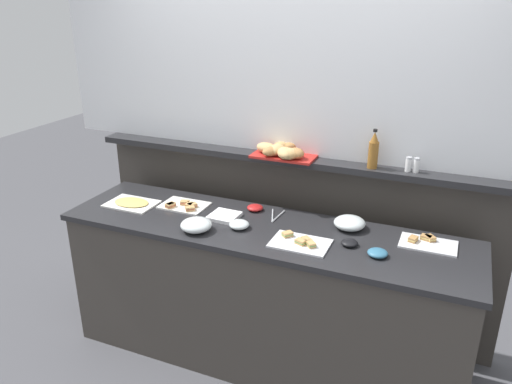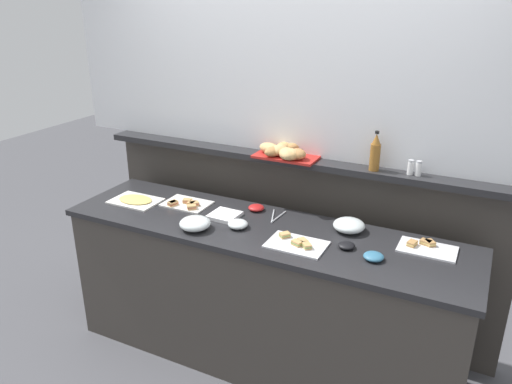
{
  "view_description": "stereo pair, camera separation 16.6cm",
  "coord_description": "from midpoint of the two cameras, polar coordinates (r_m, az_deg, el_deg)",
  "views": [
    {
      "loc": [
        0.99,
        -2.44,
        2.2
      ],
      "look_at": [
        -0.09,
        0.1,
        1.1
      ],
      "focal_mm": 35.0,
      "sensor_mm": 36.0,
      "label": 1
    },
    {
      "loc": [
        1.14,
        -2.37,
        2.2
      ],
      "look_at": [
        -0.09,
        0.1,
        1.1
      ],
      "focal_mm": 35.0,
      "sensor_mm": 36.0,
      "label": 2
    }
  ],
  "objects": [
    {
      "name": "ground_plane",
      "position": [
        3.88,
        2.92,
        -12.96
      ],
      "size": [
        12.0,
        12.0,
        0.0
      ],
      "primitive_type": "plane",
      "color": "#4C4C51"
    },
    {
      "name": "buffet_counter",
      "position": [
        3.16,
        -0.78,
        -11.72
      ],
      "size": [
        2.46,
        0.65,
        0.93
      ],
      "color": "#3D3833",
      "rests_on": "ground_plane"
    },
    {
      "name": "back_ledge_unit",
      "position": [
        3.46,
        2.54,
        -4.91
      ],
      "size": [
        2.76,
        0.22,
        1.24
      ],
      "color": "#3D3833",
      "rests_on": "ground_plane"
    },
    {
      "name": "upper_wall_panel",
      "position": [
        3.13,
        3.1,
        16.5
      ],
      "size": [
        3.36,
        0.08,
        1.36
      ],
      "primitive_type": "cube",
      "color": "white",
      "rests_on": "back_ledge_unit"
    },
    {
      "name": "sandwich_platter_side",
      "position": [
        2.86,
        17.39,
        -5.59
      ],
      "size": [
        0.3,
        0.19,
        0.04
      ],
      "color": "silver",
      "rests_on": "buffet_counter"
    },
    {
      "name": "sandwich_platter_rear",
      "position": [
        2.74,
        3.36,
        -5.8
      ],
      "size": [
        0.32,
        0.22,
        0.04
      ],
      "color": "silver",
      "rests_on": "buffet_counter"
    },
    {
      "name": "sandwich_platter_front",
      "position": [
        3.25,
        -9.72,
        -1.54
      ],
      "size": [
        0.3,
        0.21,
        0.04
      ],
      "color": "white",
      "rests_on": "buffet_counter"
    },
    {
      "name": "cold_cuts_platter",
      "position": [
        3.36,
        -15.42,
        -1.25
      ],
      "size": [
        0.32,
        0.23,
        0.02
      ],
      "color": "white",
      "rests_on": "buffet_counter"
    },
    {
      "name": "glass_bowl_large",
      "position": [
        2.92,
        -3.58,
        -3.79
      ],
      "size": [
        0.12,
        0.12,
        0.05
      ],
      "color": "silver",
      "rests_on": "buffet_counter"
    },
    {
      "name": "glass_bowl_medium",
      "position": [
        2.91,
        -8.48,
        -3.82
      ],
      "size": [
        0.18,
        0.18,
        0.07
      ],
      "color": "silver",
      "rests_on": "buffet_counter"
    },
    {
      "name": "glass_bowl_small",
      "position": [
        2.94,
        9.05,
        -3.58
      ],
      "size": [
        0.18,
        0.18,
        0.07
      ],
      "color": "silver",
      "rests_on": "buffet_counter"
    },
    {
      "name": "condiment_bowl_teal",
      "position": [
        2.67,
        11.99,
        -6.86
      ],
      "size": [
        0.11,
        0.11,
        0.04
      ],
      "primitive_type": "ellipsoid",
      "color": "teal",
      "rests_on": "buffet_counter"
    },
    {
      "name": "condiment_bowl_red",
      "position": [
        3.15,
        -1.63,
        -1.82
      ],
      "size": [
        0.1,
        0.1,
        0.04
      ],
      "primitive_type": "ellipsoid",
      "color": "red",
      "rests_on": "buffet_counter"
    },
    {
      "name": "condiment_bowl_dark",
      "position": [
        2.75,
        8.94,
        -5.78
      ],
      "size": [
        0.09,
        0.09,
        0.03
      ],
      "primitive_type": "ellipsoid",
      "color": "black",
      "rests_on": "buffet_counter"
    },
    {
      "name": "serving_tongs",
      "position": [
        3.06,
        0.67,
        -2.8
      ],
      "size": [
        0.08,
        0.19,
        0.01
      ],
      "color": "#B7BABF",
      "rests_on": "buffet_counter"
    },
    {
      "name": "napkin_stack",
      "position": [
        3.06,
        -5.2,
        -2.78
      ],
      "size": [
        0.18,
        0.18,
        0.02
      ],
      "primitive_type": "cube",
      "rotation": [
        0.0,
        0.0,
        -0.04
      ],
      "color": "white",
      "rests_on": "buffet_counter"
    },
    {
      "name": "vinegar_bottle_amber",
      "position": [
        2.99,
        11.73,
        4.61
      ],
      "size": [
        0.06,
        0.06,
        0.24
      ],
      "color": "#8E5B23",
      "rests_on": "back_ledge_unit"
    },
    {
      "name": "salt_shaker",
      "position": [
        3.0,
        15.51,
        3.05
      ],
      "size": [
        0.03,
        0.03,
        0.09
      ],
      "color": "white",
      "rests_on": "back_ledge_unit"
    },
    {
      "name": "pepper_shaker",
      "position": [
        2.99,
        16.34,
        2.93
      ],
      "size": [
        0.03,
        0.03,
        0.09
      ],
      "color": "white",
      "rests_on": "back_ledge_unit"
    },
    {
      "name": "bread_basket",
      "position": [
        3.14,
        1.6,
        4.66
      ],
      "size": [
        0.4,
        0.34,
        0.08
      ],
      "color": "#B2231E",
      "rests_on": "back_ledge_unit"
    }
  ]
}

